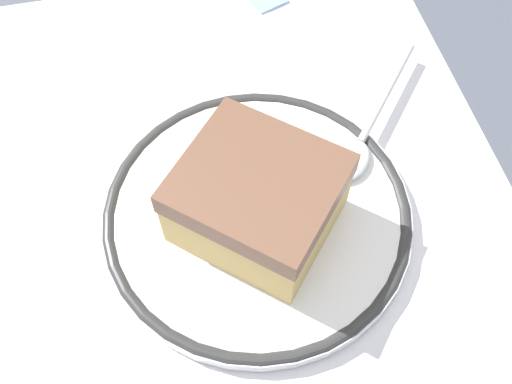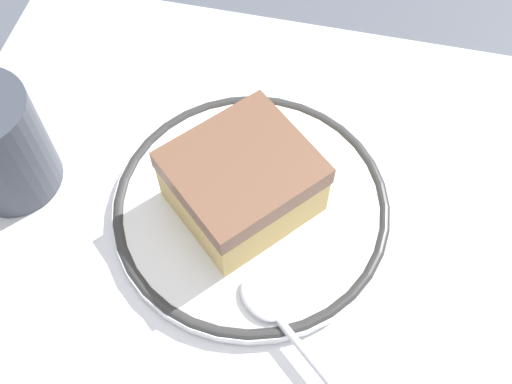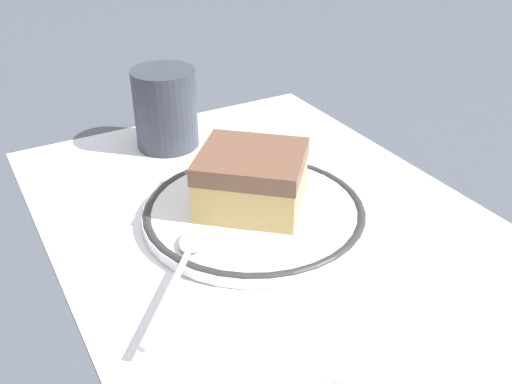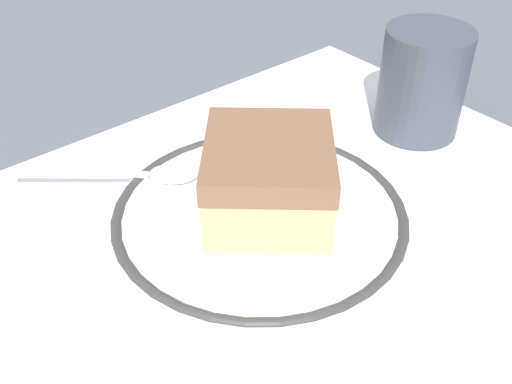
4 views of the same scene
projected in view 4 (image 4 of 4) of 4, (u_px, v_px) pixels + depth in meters
ground_plane at (269, 232)px, 0.44m from camera, size 2.40×2.40×0.00m
placemat at (270, 231)px, 0.44m from camera, size 0.53×0.40×0.00m
plate at (256, 218)px, 0.44m from camera, size 0.21×0.21×0.01m
cake_slice at (269, 177)px, 0.42m from camera, size 0.13×0.13×0.06m
spoon at (143, 174)px, 0.47m from camera, size 0.12×0.11×0.01m
cup at (421, 89)px, 0.52m from camera, size 0.07×0.07×0.09m
napkin at (26, 307)px, 0.38m from camera, size 0.13×0.13×0.00m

